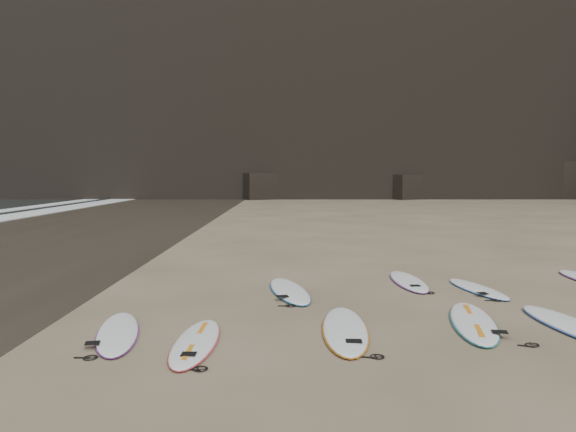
# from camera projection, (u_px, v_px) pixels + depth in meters

# --- Properties ---
(ground) EXTENTS (240.00, 240.00, 0.00)m
(ground) POSITION_uv_depth(u_px,v_px,m) (489.00, 323.00, 9.00)
(ground) COLOR #897559
(ground) RESTS_ON ground
(surfboard_0) EXTENTS (0.61, 2.37, 0.08)m
(surfboard_0) POSITION_uv_depth(u_px,v_px,m) (196.00, 341.00, 7.87)
(surfboard_0) COLOR white
(surfboard_0) RESTS_ON ground
(surfboard_1) EXTENTS (0.80, 2.75, 0.10)m
(surfboard_1) POSITION_uv_depth(u_px,v_px,m) (345.00, 329.00, 8.49)
(surfboard_1) COLOR white
(surfboard_1) RESTS_ON ground
(surfboard_2) EXTENTS (1.14, 2.75, 0.10)m
(surfboard_2) POSITION_uv_depth(u_px,v_px,m) (473.00, 321.00, 8.92)
(surfboard_2) COLOR white
(surfboard_2) RESTS_ON ground
(surfboard_3) EXTENTS (0.94, 2.78, 0.10)m
(surfboard_3) POSITION_uv_depth(u_px,v_px,m) (574.00, 326.00, 8.65)
(surfboard_3) COLOR white
(surfboard_3) RESTS_ON ground
(surfboard_5) EXTENTS (1.10, 2.72, 0.10)m
(surfboard_5) POSITION_uv_depth(u_px,v_px,m) (289.00, 290.00, 11.31)
(surfboard_5) COLOR white
(surfboard_5) RESTS_ON ground
(surfboard_6) EXTENTS (0.65, 2.51, 0.09)m
(surfboard_6) POSITION_uv_depth(u_px,v_px,m) (408.00, 281.00, 12.32)
(surfboard_6) COLOR white
(surfboard_6) RESTS_ON ground
(surfboard_7) EXTENTS (0.92, 2.26, 0.08)m
(surfboard_7) POSITION_uv_depth(u_px,v_px,m) (477.00, 288.00, 11.53)
(surfboard_7) COLOR white
(surfboard_7) RESTS_ON ground
(surfboard_11) EXTENTS (1.10, 2.48, 0.09)m
(surfboard_11) POSITION_uv_depth(u_px,v_px,m) (118.00, 332.00, 8.33)
(surfboard_11) COLOR white
(surfboard_11) RESTS_ON ground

